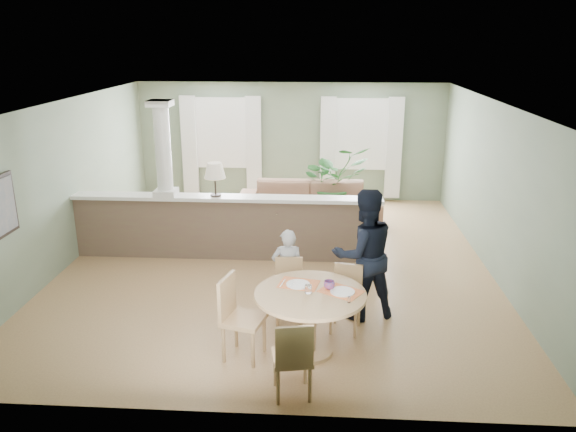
# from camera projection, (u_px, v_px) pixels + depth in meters

# --- Properties ---
(ground) EXTENTS (8.00, 8.00, 0.00)m
(ground) POSITION_uv_depth(u_px,v_px,m) (277.00, 263.00, 9.55)
(ground) COLOR tan
(ground) RESTS_ON ground
(room_shell) EXTENTS (7.02, 8.02, 2.71)m
(room_shell) POSITION_uv_depth(u_px,v_px,m) (278.00, 151.00, 9.59)
(room_shell) COLOR gray
(room_shell) RESTS_ON ground
(pony_wall) EXTENTS (5.32, 0.38, 2.70)m
(pony_wall) POSITION_uv_depth(u_px,v_px,m) (220.00, 219.00, 9.58)
(pony_wall) COLOR brown
(pony_wall) RESTS_ON ground
(sofa) EXTENTS (2.90, 1.15, 0.84)m
(sofa) POSITION_uv_depth(u_px,v_px,m) (309.00, 205.00, 11.37)
(sofa) COLOR #8B624B
(sofa) RESTS_ON ground
(houseplant) EXTENTS (1.78, 1.69, 1.55)m
(houseplant) POSITION_uv_depth(u_px,v_px,m) (334.00, 181.00, 11.76)
(houseplant) COLOR #245B25
(houseplant) RESTS_ON ground
(dining_table) EXTENTS (1.33, 1.33, 0.91)m
(dining_table) POSITION_uv_depth(u_px,v_px,m) (311.00, 305.00, 6.66)
(dining_table) COLOR tan
(dining_table) RESTS_ON ground
(chair_far_boy) EXTENTS (0.41, 0.41, 0.86)m
(chair_far_boy) POSITION_uv_depth(u_px,v_px,m) (289.00, 287.00, 7.53)
(chair_far_boy) COLOR tan
(chair_far_boy) RESTS_ON ground
(chair_far_man) EXTENTS (0.46, 0.46, 0.86)m
(chair_far_man) POSITION_uv_depth(u_px,v_px,m) (347.00, 295.00, 7.29)
(chair_far_man) COLOR tan
(chair_far_man) RESTS_ON ground
(chair_near) EXTENTS (0.48, 0.48, 0.91)m
(chair_near) POSITION_uv_depth(u_px,v_px,m) (293.00, 356.00, 5.84)
(chair_near) COLOR tan
(chair_near) RESTS_ON ground
(chair_side) EXTENTS (0.56, 0.56, 1.02)m
(chair_side) POSITION_uv_depth(u_px,v_px,m) (237.00, 314.00, 6.62)
(chair_side) COLOR tan
(chair_side) RESTS_ON ground
(child_person) EXTENTS (0.46, 0.33, 1.20)m
(child_person) POSITION_uv_depth(u_px,v_px,m) (288.00, 271.00, 7.72)
(child_person) COLOR #A4A5A9
(child_person) RESTS_ON ground
(man_person) EXTENTS (1.05, 0.93, 1.81)m
(man_person) POSITION_uv_depth(u_px,v_px,m) (364.00, 254.00, 7.48)
(man_person) COLOR black
(man_person) RESTS_ON ground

